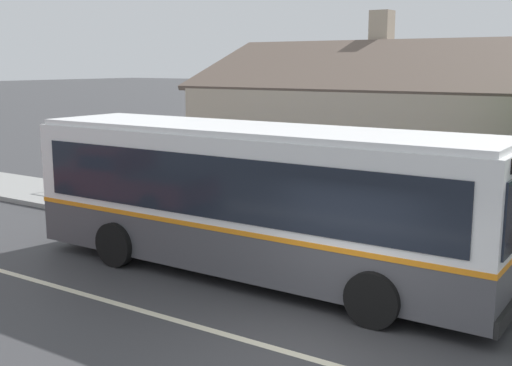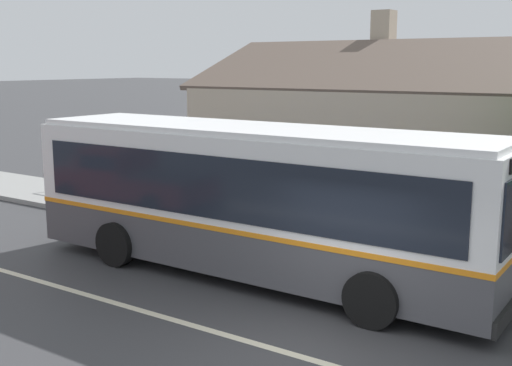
% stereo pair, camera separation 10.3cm
% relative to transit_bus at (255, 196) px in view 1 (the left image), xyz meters
% --- Properties ---
extents(ground_plane, '(300.00, 300.00, 0.00)m').
position_rel_transit_bus_xyz_m(ground_plane, '(2.79, -2.90, -1.71)').
color(ground_plane, '#38383A').
extents(sidewalk_far, '(60.00, 3.00, 0.15)m').
position_rel_transit_bus_xyz_m(sidewalk_far, '(2.79, 3.10, -1.63)').
color(sidewalk_far, gray).
rests_on(sidewalk_far, ground).
extents(lane_divider_stripe, '(60.00, 0.16, 0.01)m').
position_rel_transit_bus_xyz_m(lane_divider_stripe, '(2.79, -2.90, -1.70)').
color(lane_divider_stripe, beige).
rests_on(lane_divider_stripe, ground).
extents(transit_bus, '(10.60, 2.80, 3.18)m').
position_rel_transit_bus_xyz_m(transit_bus, '(0.00, 0.00, 0.00)').
color(transit_bus, '#47474C').
rests_on(transit_bus, ground).
extents(bench_by_building, '(1.70, 0.51, 0.94)m').
position_rel_transit_bus_xyz_m(bench_by_building, '(-6.58, 2.39, -1.14)').
color(bench_by_building, brown).
rests_on(bench_by_building, sidewalk_far).
extents(bike_rack, '(1.16, 0.06, 0.78)m').
position_rel_transit_bus_xyz_m(bike_rack, '(-9.95, 3.30, -1.02)').
color(bike_rack, slate).
rests_on(bike_rack, sidewalk_far).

